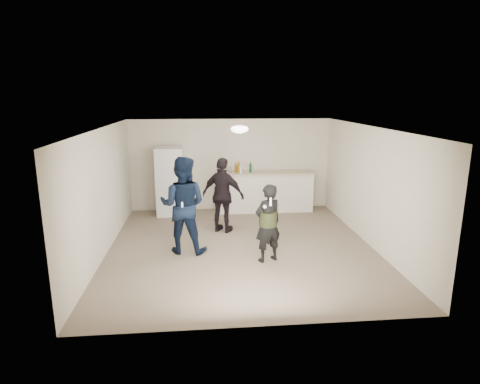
{
  "coord_description": "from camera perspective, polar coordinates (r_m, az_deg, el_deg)",
  "views": [
    {
      "loc": [
        -0.77,
        -7.92,
        3.13
      ],
      "look_at": [
        0.0,
        0.2,
        1.15
      ],
      "focal_mm": 30.0,
      "sensor_mm": 36.0,
      "label": 1
    }
  ],
  "objects": [
    {
      "name": "camo_shorts",
      "position": [
        7.62,
        4.0,
        -3.81
      ],
      "size": [
        0.34,
        0.34,
        0.28
      ],
      "primitive_type": "cylinder",
      "color": "#2F391A",
      "rests_on": "woman"
    },
    {
      "name": "wall_back",
      "position": [
        11.11,
        -1.37,
        3.9
      ],
      "size": [
        6.0,
        0.0,
        6.0
      ],
      "primitive_type": "plane",
      "rotation": [
        1.57,
        0.0,
        0.0
      ],
      "color": "beige",
      "rests_on": "floor"
    },
    {
      "name": "remote_man",
      "position": [
        7.82,
        -8.22,
        -1.92
      ],
      "size": [
        0.04,
        0.04,
        0.15
      ],
      "primitive_type": "cube",
      "color": "white",
      "rests_on": "man"
    },
    {
      "name": "spectator",
      "position": [
        9.24,
        -2.43,
        -0.48
      ],
      "size": [
        1.11,
        0.86,
        1.75
      ],
      "primitive_type": "imported",
      "rotation": [
        0.0,
        0.0,
        2.66
      ],
      "color": "black",
      "rests_on": "floor"
    },
    {
      "name": "woman",
      "position": [
        7.64,
        3.99,
        -4.45
      ],
      "size": [
        0.65,
        0.56,
        1.52
      ],
      "primitive_type": "imported",
      "rotation": [
        0.0,
        0.0,
        3.55
      ],
      "color": "black",
      "rests_on": "floor"
    },
    {
      "name": "bottle_cluster",
      "position": [
        10.79,
        0.19,
        3.34
      ],
      "size": [
        0.46,
        0.28,
        0.25
      ],
      "color": "#144825",
      "rests_on": "counter_top"
    },
    {
      "name": "counter_top",
      "position": [
        10.92,
        3.55,
        2.75
      ],
      "size": [
        2.68,
        0.64,
        0.04
      ],
      "primitive_type": "cube",
      "color": "beige",
      "rests_on": "counter"
    },
    {
      "name": "man",
      "position": [
        8.11,
        -8.12,
        -1.86
      ],
      "size": [
        1.09,
        0.93,
        1.96
      ],
      "primitive_type": "imported",
      "rotation": [
        0.0,
        0.0,
        2.93
      ],
      "color": "#0E1F3E",
      "rests_on": "floor"
    },
    {
      "name": "floor",
      "position": [
        8.55,
        0.13,
        -7.83
      ],
      "size": [
        6.0,
        6.0,
        0.0
      ],
      "primitive_type": "plane",
      "color": "#6B5B4C",
      "rests_on": "ground"
    },
    {
      "name": "nunchuk_man",
      "position": [
        7.86,
        -7.32,
        -2.34
      ],
      "size": [
        0.07,
        0.07,
        0.07
      ],
      "primitive_type": "sphere",
      "color": "white",
      "rests_on": "man"
    },
    {
      "name": "fridge",
      "position": [
        10.79,
        -9.93,
        1.51
      ],
      "size": [
        0.7,
        0.7,
        1.8
      ],
      "primitive_type": "cube",
      "color": "white",
      "rests_on": "floor"
    },
    {
      "name": "nunchuk_woman",
      "position": [
        7.31,
        3.54,
        -2.1
      ],
      "size": [
        0.07,
        0.07,
        0.07
      ],
      "primitive_type": "sphere",
      "color": "white",
      "rests_on": "woman"
    },
    {
      "name": "counter",
      "position": [
        11.03,
        3.51,
        -0.03
      ],
      "size": [
        2.6,
        0.56,
        1.05
      ],
      "primitive_type": "cube",
      "color": "white",
      "rests_on": "floor"
    },
    {
      "name": "wall_left",
      "position": [
        8.38,
        -18.94,
        -0.08
      ],
      "size": [
        0.0,
        6.0,
        6.0
      ],
      "primitive_type": "plane",
      "rotation": [
        1.57,
        0.0,
        1.57
      ],
      "color": "beige",
      "rests_on": "floor"
    },
    {
      "name": "wall_front",
      "position": [
        5.32,
        3.28,
        -7.07
      ],
      "size": [
        6.0,
        0.0,
        6.0
      ],
      "primitive_type": "plane",
      "rotation": [
        -1.57,
        0.0,
        0.0
      ],
      "color": "beige",
      "rests_on": "floor"
    },
    {
      "name": "shaker",
      "position": [
        10.8,
        -1.4,
        3.21
      ],
      "size": [
        0.08,
        0.08,
        0.17
      ],
      "primitive_type": "cylinder",
      "color": "#B8B7BC",
      "rests_on": "counter_top"
    },
    {
      "name": "ceiling_dome",
      "position": [
        8.28,
        -0.07,
        8.94
      ],
      "size": [
        0.36,
        0.36,
        0.16
      ],
      "primitive_type": "ellipsoid",
      "color": "white",
      "rests_on": "ceiling"
    },
    {
      "name": "fridge_handle",
      "position": [
        10.33,
        -8.62,
        3.29
      ],
      "size": [
        0.02,
        0.02,
        0.6
      ],
      "primitive_type": "cylinder",
      "color": "silver",
      "rests_on": "fridge"
    },
    {
      "name": "wall_right",
      "position": [
        8.87,
        18.11,
        0.72
      ],
      "size": [
        0.0,
        6.0,
        6.0
      ],
      "primitive_type": "plane",
      "rotation": [
        1.57,
        0.0,
        -1.57
      ],
      "color": "beige",
      "rests_on": "floor"
    },
    {
      "name": "remote_woman",
      "position": [
        7.27,
        4.37,
        -1.39
      ],
      "size": [
        0.04,
        0.04,
        0.15
      ],
      "primitive_type": "cube",
      "color": "white",
      "rests_on": "woman"
    },
    {
      "name": "ceiling",
      "position": [
        7.98,
        0.14,
        9.12
      ],
      "size": [
        6.0,
        6.0,
        0.0
      ],
      "primitive_type": "plane",
      "rotation": [
        3.14,
        0.0,
        0.0
      ],
      "color": "silver",
      "rests_on": "wall_back"
    }
  ]
}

